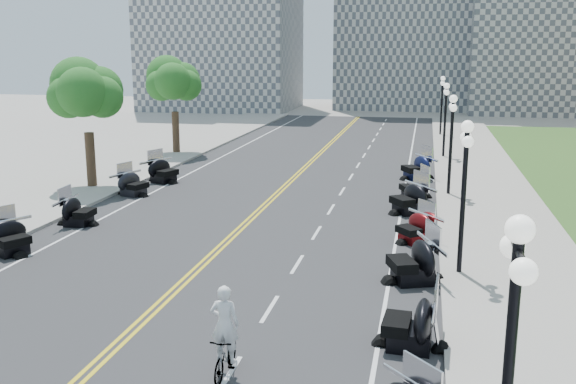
# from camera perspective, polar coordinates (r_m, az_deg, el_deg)

# --- Properties ---
(ground) EXTENTS (160.00, 160.00, 0.00)m
(ground) POSITION_cam_1_polar(r_m,az_deg,el_deg) (19.56, -10.91, -9.42)
(ground) COLOR gray
(road) EXTENTS (16.00, 90.00, 0.01)m
(road) POSITION_cam_1_polar(r_m,az_deg,el_deg) (28.56, -3.12, -2.18)
(road) COLOR #333335
(road) RESTS_ON ground
(centerline_yellow_a) EXTENTS (0.12, 90.00, 0.00)m
(centerline_yellow_a) POSITION_cam_1_polar(r_m,az_deg,el_deg) (28.59, -3.35, -2.16)
(centerline_yellow_a) COLOR yellow
(centerline_yellow_a) RESTS_ON road
(centerline_yellow_b) EXTENTS (0.12, 90.00, 0.00)m
(centerline_yellow_b) POSITION_cam_1_polar(r_m,az_deg,el_deg) (28.53, -2.89, -2.18)
(centerline_yellow_b) COLOR yellow
(centerline_yellow_b) RESTS_ON road
(edge_line_north) EXTENTS (0.12, 90.00, 0.00)m
(edge_line_north) POSITION_cam_1_polar(r_m,az_deg,el_deg) (27.62, 9.82, -2.84)
(edge_line_north) COLOR white
(edge_line_north) RESTS_ON road
(edge_line_south) EXTENTS (0.12, 90.00, 0.00)m
(edge_line_south) POSITION_cam_1_polar(r_m,az_deg,el_deg) (30.82, -14.68, -1.47)
(edge_line_south) COLOR white
(edge_line_south) RESTS_ON road
(lane_dash_5) EXTENTS (0.12, 2.00, 0.00)m
(lane_dash_5) POSITION_cam_1_polar(r_m,az_deg,el_deg) (15.12, -5.38, -16.04)
(lane_dash_5) COLOR white
(lane_dash_5) RESTS_ON road
(lane_dash_6) EXTENTS (0.12, 2.00, 0.00)m
(lane_dash_6) POSITION_cam_1_polar(r_m,az_deg,el_deg) (18.60, -1.64, -10.33)
(lane_dash_6) COLOR white
(lane_dash_6) RESTS_ON road
(lane_dash_7) EXTENTS (0.12, 2.00, 0.00)m
(lane_dash_7) POSITION_cam_1_polar(r_m,az_deg,el_deg) (22.25, 0.82, -6.43)
(lane_dash_7) COLOR white
(lane_dash_7) RESTS_ON road
(lane_dash_8) EXTENTS (0.12, 2.00, 0.00)m
(lane_dash_8) POSITION_cam_1_polar(r_m,az_deg,el_deg) (26.01, 2.55, -3.63)
(lane_dash_8) COLOR white
(lane_dash_8) RESTS_ON road
(lane_dash_9) EXTENTS (0.12, 2.00, 0.00)m
(lane_dash_9) POSITION_cam_1_polar(r_m,az_deg,el_deg) (29.82, 3.84, -1.54)
(lane_dash_9) COLOR white
(lane_dash_9) RESTS_ON road
(lane_dash_10) EXTENTS (0.12, 2.00, 0.00)m
(lane_dash_10) POSITION_cam_1_polar(r_m,az_deg,el_deg) (33.69, 4.83, 0.07)
(lane_dash_10) COLOR white
(lane_dash_10) RESTS_ON road
(lane_dash_11) EXTENTS (0.12, 2.00, 0.00)m
(lane_dash_11) POSITION_cam_1_polar(r_m,az_deg,el_deg) (37.57, 5.61, 1.35)
(lane_dash_11) COLOR white
(lane_dash_11) RESTS_ON road
(lane_dash_12) EXTENTS (0.12, 2.00, 0.00)m
(lane_dash_12) POSITION_cam_1_polar(r_m,az_deg,el_deg) (41.49, 6.25, 2.39)
(lane_dash_12) COLOR white
(lane_dash_12) RESTS_ON road
(lane_dash_13) EXTENTS (0.12, 2.00, 0.00)m
(lane_dash_13) POSITION_cam_1_polar(r_m,az_deg,el_deg) (45.41, 6.78, 3.25)
(lane_dash_13) COLOR white
(lane_dash_13) RESTS_ON road
(lane_dash_14) EXTENTS (0.12, 2.00, 0.00)m
(lane_dash_14) POSITION_cam_1_polar(r_m,az_deg,el_deg) (49.35, 7.23, 3.97)
(lane_dash_14) COLOR white
(lane_dash_14) RESTS_ON road
(lane_dash_15) EXTENTS (0.12, 2.00, 0.00)m
(lane_dash_15) POSITION_cam_1_polar(r_m,az_deg,el_deg) (53.30, 7.61, 4.59)
(lane_dash_15) COLOR white
(lane_dash_15) RESTS_ON road
(lane_dash_16) EXTENTS (0.12, 2.00, 0.00)m
(lane_dash_16) POSITION_cam_1_polar(r_m,az_deg,el_deg) (57.25, 7.94, 5.12)
(lane_dash_16) COLOR white
(lane_dash_16) RESTS_ON road
(lane_dash_17) EXTENTS (0.12, 2.00, 0.00)m
(lane_dash_17) POSITION_cam_1_polar(r_m,az_deg,el_deg) (61.21, 8.22, 5.58)
(lane_dash_17) COLOR white
(lane_dash_17) RESTS_ON road
(lane_dash_18) EXTENTS (0.12, 2.00, 0.00)m
(lane_dash_18) POSITION_cam_1_polar(r_m,az_deg,el_deg) (65.18, 8.47, 5.98)
(lane_dash_18) COLOR white
(lane_dash_18) RESTS_ON road
(lane_dash_19) EXTENTS (0.12, 2.00, 0.00)m
(lane_dash_19) POSITION_cam_1_polar(r_m,az_deg,el_deg) (69.15, 8.70, 6.34)
(lane_dash_19) COLOR white
(lane_dash_19) RESTS_ON road
(sidewalk_north) EXTENTS (5.00, 90.00, 0.15)m
(sidewalk_north) POSITION_cam_1_polar(r_m,az_deg,el_deg) (27.77, 18.31, -3.08)
(sidewalk_north) COLOR #9E9991
(sidewalk_north) RESTS_ON ground
(sidewalk_south) EXTENTS (5.00, 90.00, 0.15)m
(sidewalk_south) POSITION_cam_1_polar(r_m,az_deg,el_deg) (32.84, -21.10, -0.95)
(sidewalk_south) COLOR #9E9991
(sidewalk_south) RESTS_ON ground
(distant_block_a) EXTENTS (18.00, 14.00, 26.00)m
(distant_block_a) POSITION_cam_1_polar(r_m,az_deg,el_deg) (82.82, -5.95, 16.40)
(distant_block_a) COLOR gray
(distant_block_a) RESTS_ON ground
(distant_block_c) EXTENTS (20.00, 14.00, 22.00)m
(distant_block_c) POSITION_cam_1_polar(r_m,az_deg,el_deg) (83.05, 23.03, 14.12)
(distant_block_c) COLOR gray
(distant_block_c) RESTS_ON ground
(street_lamp_2) EXTENTS (0.50, 1.20, 4.90)m
(street_lamp_2) POSITION_cam_1_polar(r_m,az_deg,el_deg) (21.20, 15.31, -0.57)
(street_lamp_2) COLOR black
(street_lamp_2) RESTS_ON sidewalk_north
(street_lamp_3) EXTENTS (0.50, 1.20, 4.90)m
(street_lamp_3) POSITION_cam_1_polar(r_m,az_deg,el_deg) (33.00, 14.27, 4.04)
(street_lamp_3) COLOR black
(street_lamp_3) RESTS_ON sidewalk_north
(street_lamp_4) EXTENTS (0.50, 1.20, 4.90)m
(street_lamp_4) POSITION_cam_1_polar(r_m,az_deg,el_deg) (44.90, 13.78, 6.21)
(street_lamp_4) COLOR black
(street_lamp_4) RESTS_ON sidewalk_north
(street_lamp_5) EXTENTS (0.50, 1.20, 4.90)m
(street_lamp_5) POSITION_cam_1_polar(r_m,az_deg,el_deg) (56.85, 13.49, 7.47)
(street_lamp_5) COLOR black
(street_lamp_5) RESTS_ON sidewalk_north
(tree_3) EXTENTS (4.80, 4.80, 9.20)m
(tree_3) POSITION_cam_1_polar(r_m,az_deg,el_deg) (35.28, -17.47, 7.89)
(tree_3) COLOR #235619
(tree_3) RESTS_ON sidewalk_south
(tree_4) EXTENTS (4.80, 4.80, 9.20)m
(tree_4) POSITION_cam_1_polar(r_m,az_deg,el_deg) (46.09, -10.09, 9.21)
(tree_4) COLOR #235619
(tree_4) RESTS_ON sidewalk_south
(motorcycle_n_5) EXTENTS (2.20, 2.20, 1.45)m
(motorcycle_n_5) POSITION_cam_1_polar(r_m,az_deg,el_deg) (16.38, 10.82, -11.11)
(motorcycle_n_5) COLOR black
(motorcycle_n_5) RESTS_ON road
(motorcycle_n_6) EXTENTS (2.86, 2.86, 1.55)m
(motorcycle_n_6) POSITION_cam_1_polar(r_m,az_deg,el_deg) (20.75, 11.03, -5.86)
(motorcycle_n_6) COLOR black
(motorcycle_n_6) RESTS_ON road
(motorcycle_n_7) EXTENTS (2.58, 2.58, 1.28)m
(motorcycle_n_7) POSITION_cam_1_polar(r_m,az_deg,el_deg) (25.03, 11.23, -3.01)
(motorcycle_n_7) COLOR #590A0C
(motorcycle_n_7) RESTS_ON road
(motorcycle_n_8) EXTENTS (3.03, 3.03, 1.53)m
(motorcycle_n_8) POSITION_cam_1_polar(r_m,az_deg,el_deg) (29.37, 10.71, -0.45)
(motorcycle_n_8) COLOR black
(motorcycle_n_8) RESTS_ON road
(motorcycle_n_9) EXTENTS (2.54, 2.54, 1.35)m
(motorcycle_n_9) POSITION_cam_1_polar(r_m,az_deg,el_deg) (32.47, 11.15, 0.60)
(motorcycle_n_9) COLOR black
(motorcycle_n_9) RESTS_ON road
(motorcycle_n_10) EXTENTS (3.00, 3.00, 1.54)m
(motorcycle_n_10) POSITION_cam_1_polar(r_m,az_deg,el_deg) (37.30, 11.36, 2.27)
(motorcycle_n_10) COLOR black
(motorcycle_n_10) RESTS_ON road
(motorcycle_s_6) EXTENTS (2.66, 2.66, 1.37)m
(motorcycle_s_6) POSITION_cam_1_polar(r_m,az_deg,el_deg) (25.23, -23.51, -3.60)
(motorcycle_s_6) COLOR black
(motorcycle_s_6) RESTS_ON road
(motorcycle_s_7) EXTENTS (2.00, 2.00, 1.34)m
(motorcycle_s_7) POSITION_cam_1_polar(r_m,az_deg,el_deg) (28.37, -18.17, -1.52)
(motorcycle_s_7) COLOR black
(motorcycle_s_7) RESTS_ON road
(motorcycle_s_8) EXTENTS (2.43, 2.43, 1.35)m
(motorcycle_s_8) POSITION_cam_1_polar(r_m,az_deg,el_deg) (33.41, -13.59, 0.82)
(motorcycle_s_8) COLOR black
(motorcycle_s_8) RESTS_ON road
(motorcycle_s_9) EXTENTS (2.73, 2.73, 1.47)m
(motorcycle_s_9) POSITION_cam_1_polar(r_m,az_deg,el_deg) (36.39, -11.03, 1.97)
(motorcycle_s_9) COLOR black
(motorcycle_s_9) RESTS_ON road
(bicycle) EXTENTS (0.52, 1.71, 1.02)m
(bicycle) POSITION_cam_1_polar(r_m,az_deg,el_deg) (14.97, -5.58, -14.20)
(bicycle) COLOR #A51414
(bicycle) RESTS_ON road
(cyclist_rider) EXTENTS (0.66, 0.43, 1.82)m
(cyclist_rider) POSITION_cam_1_polar(r_m,az_deg,el_deg) (14.39, -5.70, -9.14)
(cyclist_rider) COLOR silver
(cyclist_rider) RESTS_ON bicycle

